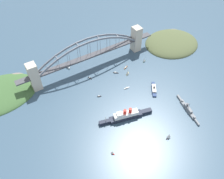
{
  "coord_description": "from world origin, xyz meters",
  "views": [
    {
      "loc": [
        147.17,
        318.8,
        304.07
      ],
      "look_at": [
        0.0,
        79.09,
        8.0
      ],
      "focal_mm": 38.51,
      "sensor_mm": 36.0,
      "label": 1
    }
  ],
  "objects_px": {
    "small_boat_6": "(127,88)",
    "small_boat_8": "(99,96)",
    "small_boat_5": "(90,78)",
    "small_boat_3": "(116,73)",
    "naval_cruiser": "(188,109)",
    "small_boat_2": "(128,73)",
    "harbor_ferry_steamer": "(154,89)",
    "seaplane_taxiing_near_bridge": "(68,67)",
    "ocean_liner": "(126,116)",
    "harbor_arch_bridge": "(89,56)",
    "small_boat_7": "(169,136)",
    "small_boat_1": "(144,60)",
    "small_boat_4": "(112,152)",
    "small_boat_0": "(126,68)"
  },
  "relations": [
    {
      "from": "harbor_ferry_steamer",
      "to": "seaplane_taxiing_near_bridge",
      "type": "height_order",
      "value": "harbor_ferry_steamer"
    },
    {
      "from": "harbor_ferry_steamer",
      "to": "small_boat_8",
      "type": "bearing_deg",
      "value": -22.29
    },
    {
      "from": "small_boat_3",
      "to": "small_boat_7",
      "type": "bearing_deg",
      "value": 87.06
    },
    {
      "from": "small_boat_5",
      "to": "small_boat_6",
      "type": "distance_m",
      "value": 70.96
    },
    {
      "from": "naval_cruiser",
      "to": "small_boat_0",
      "type": "xyz_separation_m",
      "value": [
        27.82,
        -137.66,
        -1.98
      ]
    },
    {
      "from": "small_boat_1",
      "to": "small_boat_4",
      "type": "height_order",
      "value": "small_boat_1"
    },
    {
      "from": "small_boat_1",
      "to": "small_boat_4",
      "type": "xyz_separation_m",
      "value": [
        157.39,
        136.78,
        -0.87
      ]
    },
    {
      "from": "ocean_liner",
      "to": "small_boat_5",
      "type": "relative_size",
      "value": 10.28
    },
    {
      "from": "harbor_arch_bridge",
      "to": "small_boat_5",
      "type": "relative_size",
      "value": 32.96
    },
    {
      "from": "small_boat_3",
      "to": "small_boat_8",
      "type": "xyz_separation_m",
      "value": [
        55.42,
        35.51,
        -0.03
      ]
    },
    {
      "from": "harbor_ferry_steamer",
      "to": "small_boat_3",
      "type": "relative_size",
      "value": 3.61
    },
    {
      "from": "small_boat_4",
      "to": "small_boat_7",
      "type": "height_order",
      "value": "small_boat_7"
    },
    {
      "from": "seaplane_taxiing_near_bridge",
      "to": "small_boat_5",
      "type": "bearing_deg",
      "value": 114.46
    },
    {
      "from": "naval_cruiser",
      "to": "harbor_ferry_steamer",
      "type": "height_order",
      "value": "naval_cruiser"
    },
    {
      "from": "small_boat_4",
      "to": "small_boat_7",
      "type": "distance_m",
      "value": 86.51
    },
    {
      "from": "small_boat_2",
      "to": "seaplane_taxiing_near_bridge",
      "type": "bearing_deg",
      "value": -40.94
    },
    {
      "from": "naval_cruiser",
      "to": "small_boat_5",
      "type": "relative_size",
      "value": 7.71
    },
    {
      "from": "naval_cruiser",
      "to": "small_boat_1",
      "type": "height_order",
      "value": "naval_cruiser"
    },
    {
      "from": "naval_cruiser",
      "to": "small_boat_3",
      "type": "xyz_separation_m",
      "value": [
        51.89,
        -135.5,
        -2.07
      ]
    },
    {
      "from": "ocean_liner",
      "to": "small_boat_8",
      "type": "height_order",
      "value": "ocean_liner"
    },
    {
      "from": "ocean_liner",
      "to": "small_boat_2",
      "type": "relative_size",
      "value": 9.48
    },
    {
      "from": "small_boat_7",
      "to": "small_boat_6",
      "type": "bearing_deg",
      "value": -91.74
    },
    {
      "from": "harbor_ferry_steamer",
      "to": "small_boat_4",
      "type": "height_order",
      "value": "harbor_ferry_steamer"
    },
    {
      "from": "small_boat_5",
      "to": "small_boat_6",
      "type": "xyz_separation_m",
      "value": [
        -43.05,
        56.41,
        0.1
      ]
    },
    {
      "from": "small_boat_2",
      "to": "small_boat_7",
      "type": "bearing_deg",
      "value": 80.21
    },
    {
      "from": "small_boat_5",
      "to": "small_boat_8",
      "type": "height_order",
      "value": "small_boat_8"
    },
    {
      "from": "small_boat_7",
      "to": "small_boat_8",
      "type": "relative_size",
      "value": 1.41
    },
    {
      "from": "ocean_liner",
      "to": "small_boat_7",
      "type": "xyz_separation_m",
      "value": [
        -33.55,
        62.55,
        -1.27
      ]
    },
    {
      "from": "seaplane_taxiing_near_bridge",
      "to": "small_boat_2",
      "type": "bearing_deg",
      "value": 139.06
    },
    {
      "from": "small_boat_6",
      "to": "small_boat_8",
      "type": "relative_size",
      "value": 1.43
    },
    {
      "from": "small_boat_3",
      "to": "harbor_ferry_steamer",
      "type": "bearing_deg",
      "value": 114.93
    },
    {
      "from": "naval_cruiser",
      "to": "small_boat_2",
      "type": "xyz_separation_m",
      "value": [
        35.09,
        -120.87,
        1.24
      ]
    },
    {
      "from": "small_boat_5",
      "to": "harbor_ferry_steamer",
      "type": "bearing_deg",
      "value": 133.9
    },
    {
      "from": "ocean_liner",
      "to": "small_boat_7",
      "type": "relative_size",
      "value": 8.6
    },
    {
      "from": "small_boat_0",
      "to": "small_boat_5",
      "type": "relative_size",
      "value": 1.28
    },
    {
      "from": "small_boat_3",
      "to": "small_boat_8",
      "type": "relative_size",
      "value": 1.26
    },
    {
      "from": "naval_cruiser",
      "to": "harbor_ferry_steamer",
      "type": "bearing_deg",
      "value": -73.8
    },
    {
      "from": "small_boat_1",
      "to": "small_boat_3",
      "type": "relative_size",
      "value": 0.99
    },
    {
      "from": "naval_cruiser",
      "to": "small_boat_6",
      "type": "relative_size",
      "value": 6.34
    },
    {
      "from": "harbor_ferry_steamer",
      "to": "small_boat_5",
      "type": "bearing_deg",
      "value": -46.1
    },
    {
      "from": "small_boat_4",
      "to": "harbor_ferry_steamer",
      "type": "bearing_deg",
      "value": -152.19
    },
    {
      "from": "small_boat_6",
      "to": "seaplane_taxiing_near_bridge",
      "type": "bearing_deg",
      "value": -58.13
    },
    {
      "from": "small_boat_4",
      "to": "small_boat_5",
      "type": "relative_size",
      "value": 0.81
    },
    {
      "from": "ocean_liner",
      "to": "small_boat_3",
      "type": "distance_m",
      "value": 105.51
    },
    {
      "from": "harbor_arch_bridge",
      "to": "small_boat_2",
      "type": "height_order",
      "value": "harbor_arch_bridge"
    },
    {
      "from": "harbor_ferry_steamer",
      "to": "small_boat_8",
      "type": "height_order",
      "value": "harbor_ferry_steamer"
    },
    {
      "from": "harbor_ferry_steamer",
      "to": "seaplane_taxiing_near_bridge",
      "type": "distance_m",
      "value": 167.48
    },
    {
      "from": "harbor_arch_bridge",
      "to": "small_boat_3",
      "type": "relative_size",
      "value": 30.91
    },
    {
      "from": "naval_cruiser",
      "to": "small_boat_8",
      "type": "distance_m",
      "value": 146.69
    },
    {
      "from": "small_boat_2",
      "to": "small_boat_6",
      "type": "xyz_separation_m",
      "value": [
        21.48,
        29.38,
        -3.24
      ]
    }
  ]
}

